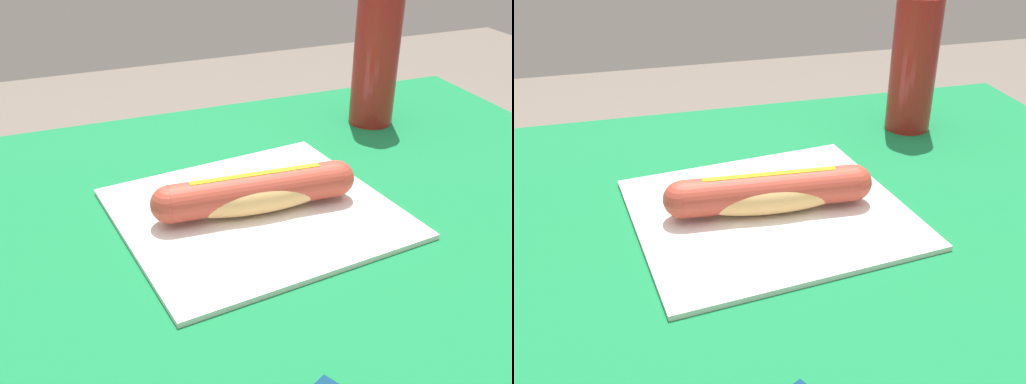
% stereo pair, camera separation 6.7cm
% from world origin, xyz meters
% --- Properties ---
extents(dining_table, '(1.03, 0.79, 0.73)m').
position_xyz_m(dining_table, '(0.00, 0.00, 0.58)').
color(dining_table, brown).
rests_on(dining_table, ground).
extents(paper_wrapper, '(0.32, 0.30, 0.01)m').
position_xyz_m(paper_wrapper, '(0.02, 0.05, 0.73)').
color(paper_wrapper, silver).
rests_on(paper_wrapper, dining_table).
extents(hot_dog, '(0.24, 0.06, 0.05)m').
position_xyz_m(hot_dog, '(0.02, 0.05, 0.76)').
color(hot_dog, tan).
rests_on(hot_dog, paper_wrapper).
extents(soda_bottle, '(0.07, 0.07, 0.25)m').
position_xyz_m(soda_bottle, '(0.29, 0.25, 0.84)').
color(soda_bottle, maroon).
rests_on(soda_bottle, dining_table).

